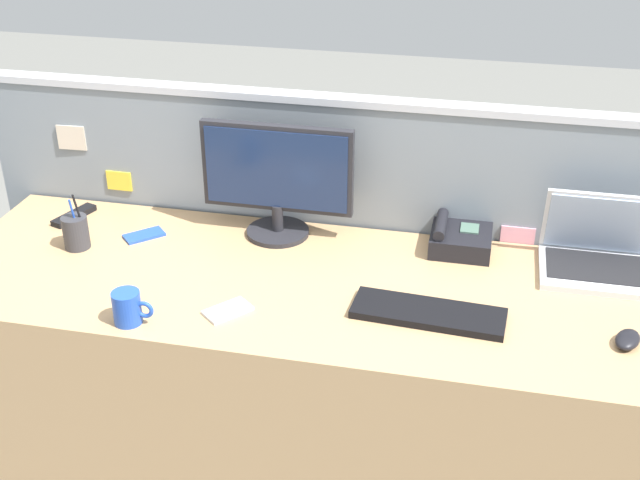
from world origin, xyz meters
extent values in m
plane|color=slate|center=(0.00, 0.00, 0.00)|extent=(10.00, 10.00, 0.00)
cube|color=tan|center=(0.00, 0.00, 0.35)|extent=(2.30, 0.76, 0.71)
cube|color=gray|center=(0.00, 0.42, 0.56)|extent=(2.51, 0.06, 1.12)
cube|color=#B7BAC1|center=(0.00, 0.42, 1.13)|extent=(2.51, 0.07, 0.02)
cube|color=beige|center=(-0.95, 0.39, 0.94)|extent=(0.10, 0.01, 0.09)
cube|color=pink|center=(0.58, 0.39, 0.72)|extent=(0.11, 0.01, 0.08)
cube|color=yellow|center=(-0.80, 0.39, 0.79)|extent=(0.09, 0.01, 0.07)
cylinder|color=#232328|center=(-0.19, 0.28, 0.72)|extent=(0.21, 0.21, 0.02)
cylinder|color=#232328|center=(-0.19, 0.28, 0.77)|extent=(0.04, 0.04, 0.09)
cube|color=#232328|center=(-0.19, 0.29, 0.94)|extent=(0.49, 0.03, 0.29)
cube|color=#19284C|center=(-0.19, 0.27, 0.94)|extent=(0.46, 0.01, 0.26)
cube|color=silver|center=(0.81, 0.23, 0.72)|extent=(0.33, 0.26, 0.02)
cube|color=black|center=(0.81, 0.24, 0.73)|extent=(0.29, 0.19, 0.00)
cube|color=silver|center=(0.81, 0.33, 0.84)|extent=(0.33, 0.06, 0.22)
cube|color=#9EB2D1|center=(0.81, 0.32, 0.83)|extent=(0.30, 0.05, 0.20)
cube|color=black|center=(0.40, 0.30, 0.74)|extent=(0.19, 0.19, 0.06)
cube|color=#4C6B5B|center=(0.43, 0.33, 0.77)|extent=(0.06, 0.07, 0.01)
cylinder|color=black|center=(0.34, 0.30, 0.79)|extent=(0.04, 0.17, 0.04)
cube|color=black|center=(0.34, -0.11, 0.72)|extent=(0.43, 0.17, 0.02)
ellipsoid|color=black|center=(0.87, -0.13, 0.72)|extent=(0.09, 0.11, 0.03)
cylinder|color=#333338|center=(-0.80, 0.05, 0.76)|extent=(0.08, 0.08, 0.11)
cylinder|color=blue|center=(-0.79, 0.05, 0.82)|extent=(0.02, 0.02, 0.13)
cylinder|color=black|center=(-0.78, 0.06, 0.82)|extent=(0.02, 0.02, 0.14)
cube|color=silver|center=(-0.21, -0.20, 0.71)|extent=(0.14, 0.15, 0.01)
cube|color=blue|center=(-0.62, 0.17, 0.71)|extent=(0.14, 0.14, 0.01)
cube|color=black|center=(-0.90, 0.24, 0.72)|extent=(0.10, 0.18, 0.02)
cylinder|color=blue|center=(-0.46, -0.31, 0.76)|extent=(0.08, 0.08, 0.09)
torus|color=blue|center=(-0.41, -0.31, 0.76)|extent=(0.05, 0.01, 0.05)
camera|label=1|loc=(0.45, -2.02, 1.98)|focal=45.99mm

